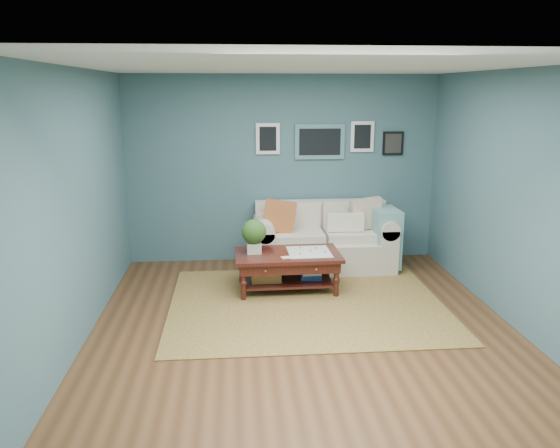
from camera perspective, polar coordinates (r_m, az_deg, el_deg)
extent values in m
plane|color=brown|center=(5.95, 2.48, -10.81)|extent=(5.00, 5.00, 0.00)
plane|color=white|center=(5.41, 2.79, 16.17)|extent=(5.00, 5.00, 0.00)
cube|color=#3F6569|center=(7.97, 0.29, 5.71)|extent=(4.50, 0.02, 2.70)
cube|color=#3F6569|center=(3.16, 8.55, -7.31)|extent=(4.50, 0.02, 2.70)
cube|color=#3F6569|center=(5.69, -20.47, 1.51)|extent=(0.02, 5.00, 2.70)
cube|color=#3F6569|center=(6.23, 23.64, 2.22)|extent=(0.02, 5.00, 2.70)
cube|color=slate|center=(7.96, 4.17, 8.56)|extent=(0.72, 0.03, 0.50)
cube|color=black|center=(7.95, 4.19, 8.55)|extent=(0.60, 0.01, 0.38)
cube|color=white|center=(7.88, -1.28, 8.90)|extent=(0.34, 0.03, 0.44)
cube|color=white|center=(8.08, 8.58, 9.02)|extent=(0.34, 0.03, 0.44)
cube|color=black|center=(8.21, 11.72, 8.26)|extent=(0.30, 0.03, 0.34)
cube|color=brown|center=(6.57, 2.77, -8.29)|extent=(3.22, 2.57, 0.01)
cube|color=beige|center=(7.79, 4.53, -3.10)|extent=(1.44, 0.90, 0.43)
cube|color=beige|center=(8.00, 4.19, 0.75)|extent=(1.89, 0.22, 0.49)
cube|color=beige|center=(7.67, -1.70, -2.54)|extent=(0.24, 0.90, 0.63)
cube|color=beige|center=(7.94, 10.57, -2.21)|extent=(0.24, 0.90, 0.63)
cylinder|color=beige|center=(7.59, -1.71, -0.26)|extent=(0.26, 0.90, 0.26)
cylinder|color=beige|center=(7.86, 10.67, 0.00)|extent=(0.26, 0.90, 0.26)
cube|color=beige|center=(7.60, 1.77, -1.30)|extent=(0.73, 0.57, 0.13)
cube|color=beige|center=(7.73, 7.47, -1.16)|extent=(0.73, 0.57, 0.13)
cube|color=beige|center=(7.82, 1.54, 1.01)|extent=(0.73, 0.12, 0.37)
cube|color=beige|center=(7.94, 7.09, 1.11)|extent=(0.73, 0.12, 0.37)
cube|color=#C9502A|center=(7.52, -0.07, 0.81)|extent=(0.49, 0.18, 0.48)
cube|color=beige|center=(7.79, 9.02, 1.09)|extent=(0.48, 0.18, 0.47)
cube|color=beige|center=(7.62, 6.83, 0.18)|extent=(0.51, 0.12, 0.24)
cube|color=#74A9A5|center=(7.79, 10.85, -1.37)|extent=(0.35, 0.56, 0.81)
cube|color=black|center=(6.85, 0.79, -3.22)|extent=(1.33, 0.79, 0.04)
cube|color=black|center=(6.87, 0.79, -3.92)|extent=(1.24, 0.70, 0.13)
cube|color=black|center=(6.96, 0.78, -5.95)|extent=(1.13, 0.59, 0.03)
sphere|color=gold|center=(6.51, -1.54, -4.94)|extent=(0.03, 0.03, 0.03)
sphere|color=gold|center=(6.58, 3.80, -4.75)|extent=(0.03, 0.03, 0.03)
cylinder|color=black|center=(6.60, -3.85, -6.15)|extent=(0.07, 0.07, 0.45)
cylinder|color=black|center=(6.74, 5.91, -5.79)|extent=(0.07, 0.07, 0.45)
cylinder|color=black|center=(7.16, -4.03, -4.54)|extent=(0.07, 0.07, 0.45)
cylinder|color=black|center=(7.28, 4.97, -4.24)|extent=(0.07, 0.07, 0.45)
cube|color=silver|center=(6.84, -2.73, -2.49)|extent=(0.18, 0.18, 0.13)
sphere|color=#1E4616|center=(6.78, -2.75, -0.80)|extent=(0.31, 0.31, 0.31)
cube|color=white|center=(6.87, 3.06, -2.94)|extent=(0.53, 0.53, 0.01)
cube|color=olive|center=(6.89, -1.48, -5.07)|extent=(0.38, 0.27, 0.22)
cube|color=navy|center=(6.99, 3.26, -5.22)|extent=(0.27, 0.20, 0.12)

